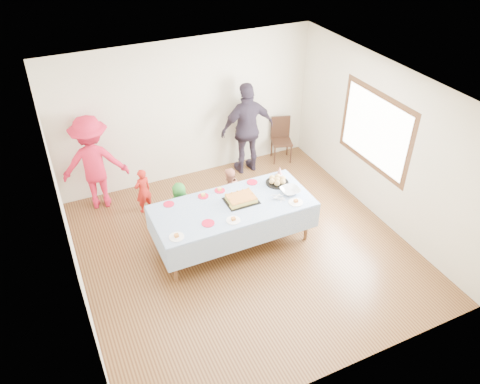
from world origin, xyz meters
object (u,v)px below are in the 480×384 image
at_px(party_table, 233,208).
at_px(birthday_cake, 241,199).
at_px(dining_chair, 281,136).
at_px(adult_left, 94,163).

height_order(party_table, birthday_cake, birthday_cake).
relative_size(dining_chair, adult_left, 0.52).
bearing_deg(birthday_cake, dining_chair, 47.63).
bearing_deg(adult_left, party_table, 142.42).
bearing_deg(birthday_cake, adult_left, 133.89).
height_order(party_table, dining_chair, dining_chair).
xyz_separation_m(birthday_cake, dining_chair, (1.86, 2.04, -0.32)).
distance_m(birthday_cake, dining_chair, 2.78).
bearing_deg(party_table, birthday_cake, 11.76).
distance_m(party_table, adult_left, 2.65).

